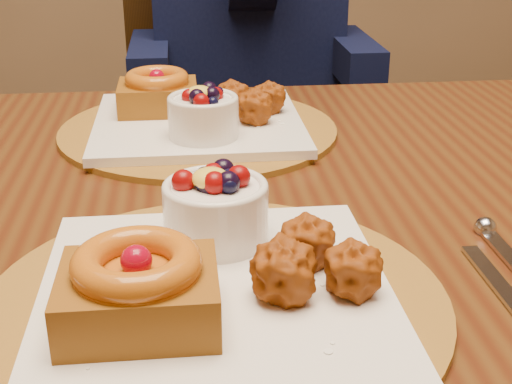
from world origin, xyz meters
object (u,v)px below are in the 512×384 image
place_setting_near (211,274)px  chair_far (224,158)px  dining_table (207,259)px  place_setting_far (196,117)px

place_setting_near → chair_far: bearing=86.0°
place_setting_near → dining_table: bearing=89.1°
place_setting_near → chair_far: 1.11m
place_setting_near → chair_far: (0.07, 1.06, -0.30)m
place_setting_near → place_setting_far: 0.43m
place_setting_far → chair_far: (0.07, 0.63, -0.30)m
dining_table → place_setting_far: bearing=90.7°
place_setting_near → chair_far: chair_far is taller
dining_table → place_setting_near: (-0.00, -0.21, 0.10)m
place_setting_near → chair_far: size_ratio=0.44×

